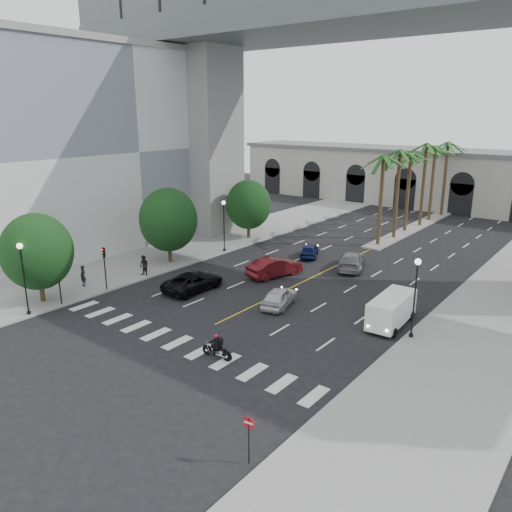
{
  "coord_description": "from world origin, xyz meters",
  "views": [
    {
      "loc": [
        21.37,
        -21.02,
        14.01
      ],
      "look_at": [
        0.45,
        6.0,
        4.02
      ],
      "focal_mm": 35.0,
      "sensor_mm": 36.0,
      "label": 1
    }
  ],
  "objects": [
    {
      "name": "cargo_van",
      "position": [
        9.5,
        9.18,
        1.15
      ],
      "size": [
        2.16,
        4.94,
        2.07
      ],
      "rotation": [
        0.0,
        0.0,
        0.05
      ],
      "color": "white",
      "rests_on": "ground"
    },
    {
      "name": "sidewalk_right",
      "position": [
        15.0,
        15.0,
        0.07
      ],
      "size": [
        8.0,
        100.0,
        0.15
      ],
      "primitive_type": "cube",
      "color": "gray",
      "rests_on": "ground"
    },
    {
      "name": "street_tree_far",
      "position": [
        -13.0,
        22.0,
        3.9
      ],
      "size": [
        5.04,
        5.04,
        6.68
      ],
      "color": "#382616",
      "rests_on": "ground"
    },
    {
      "name": "pedestrian_a",
      "position": [
        -13.51,
        0.88,
        1.02
      ],
      "size": [
        0.68,
        0.5,
        1.73
      ],
      "primitive_type": "imported",
      "rotation": [
        0.0,
        0.0,
        -0.14
      ],
      "color": "black",
      "rests_on": "sidewalk_left"
    },
    {
      "name": "do_not_enter_sign",
      "position": [
        10.5,
        -7.46,
        1.59
      ],
      "size": [
        0.54,
        0.11,
        2.19
      ],
      "rotation": [
        0.0,
        0.0,
        0.15
      ],
      "color": "black",
      "rests_on": "ground"
    },
    {
      "name": "palm_d",
      "position": [
        0.15,
        40.0,
        9.65
      ],
      "size": [
        3.2,
        3.2,
        10.9
      ],
      "color": "#47331E",
      "rests_on": "ground"
    },
    {
      "name": "street_tree_mid",
      "position": [
        -13.0,
        10.0,
        4.21
      ],
      "size": [
        5.44,
        5.44,
        7.21
      ],
      "color": "#382616",
      "rests_on": "ground"
    },
    {
      "name": "palm_a",
      "position": [
        0.0,
        28.0,
        9.1
      ],
      "size": [
        3.2,
        3.2,
        10.3
      ],
      "color": "#47331E",
      "rests_on": "ground"
    },
    {
      "name": "sidewalk_left",
      "position": [
        -15.0,
        15.0,
        0.07
      ],
      "size": [
        8.0,
        100.0,
        0.15
      ],
      "primitive_type": "cube",
      "color": "gray",
      "rests_on": "ground"
    },
    {
      "name": "building_left",
      "position": [
        -27.0,
        12.0,
        10.31
      ],
      "size": [
        16.5,
        32.5,
        20.6
      ],
      "color": "silver",
      "rests_on": "ground"
    },
    {
      "name": "traffic_signal_near",
      "position": [
        -11.3,
        -2.5,
        2.51
      ],
      "size": [
        0.25,
        0.18,
        3.65
      ],
      "color": "black",
      "rests_on": "ground"
    },
    {
      "name": "car_a",
      "position": [
        1.5,
        7.46,
        0.71
      ],
      "size": [
        2.68,
        4.46,
        1.42
      ],
      "primitive_type": "imported",
      "rotation": [
        0.0,
        0.0,
        3.4
      ],
      "color": "silver",
      "rests_on": "ground"
    },
    {
      "name": "ground",
      "position": [
        0.0,
        0.0,
        0.0
      ],
      "size": [
        140.0,
        140.0,
        0.0
      ],
      "primitive_type": "plane",
      "color": "black",
      "rests_on": "ground"
    },
    {
      "name": "lamp_post_right",
      "position": [
        11.4,
        8.0,
        3.22
      ],
      "size": [
        0.4,
        0.4,
        5.35
      ],
      "color": "black",
      "rests_on": "ground"
    },
    {
      "name": "lamp_post_left_far",
      "position": [
        -11.4,
        16.0,
        3.22
      ],
      "size": [
        0.4,
        0.4,
        5.35
      ],
      "color": "black",
      "rests_on": "ground"
    },
    {
      "name": "palm_e",
      "position": [
        -0.1,
        44.0,
        9.19
      ],
      "size": [
        3.2,
        3.2,
        10.4
      ],
      "color": "#47331E",
      "rests_on": "ground"
    },
    {
      "name": "pier_building",
      "position": [
        0.0,
        55.0,
        4.27
      ],
      "size": [
        71.0,
        10.5,
        8.5
      ],
      "color": "beige",
      "rests_on": "ground"
    },
    {
      "name": "median",
      "position": [
        0.0,
        38.0,
        0.1
      ],
      "size": [
        2.0,
        24.0,
        0.2
      ],
      "primitive_type": "cube",
      "color": "gray",
      "rests_on": "ground"
    },
    {
      "name": "palm_c",
      "position": [
        -0.2,
        36.0,
        8.91
      ],
      "size": [
        3.2,
        3.2,
        10.1
      ],
      "color": "#47331E",
      "rests_on": "ground"
    },
    {
      "name": "street_tree_near",
      "position": [
        -13.0,
        -3.0,
        4.02
      ],
      "size": [
        5.2,
        5.2,
        6.89
      ],
      "color": "#382616",
      "rests_on": "ground"
    },
    {
      "name": "palm_f",
      "position": [
        0.2,
        48.0,
        9.46
      ],
      "size": [
        3.2,
        3.2,
        10.7
      ],
      "color": "#47331E",
      "rests_on": "ground"
    },
    {
      "name": "car_e",
      "position": [
        -3.59,
        19.89,
        0.66
      ],
      "size": [
        3.04,
        4.18,
        1.32
      ],
      "primitive_type": "imported",
      "rotation": [
        0.0,
        0.0,
        3.57
      ],
      "color": "#0F1A49",
      "rests_on": "ground"
    },
    {
      "name": "bridge",
      "position": [
        3.42,
        22.0,
        18.51
      ],
      "size": [
        75.0,
        13.0,
        26.0
      ],
      "color": "gray",
      "rests_on": "ground"
    },
    {
      "name": "car_b",
      "position": [
        -2.8,
        12.86,
        0.85
      ],
      "size": [
        3.15,
        5.45,
        1.7
      ],
      "primitive_type": "imported",
      "rotation": [
        0.0,
        0.0,
        2.86
      ],
      "color": "#541015",
      "rests_on": "ground"
    },
    {
      "name": "pedestrian_b",
      "position": [
        -11.64,
        5.7,
        1.06
      ],
      "size": [
        0.91,
        0.72,
        1.82
      ],
      "primitive_type": "imported",
      "rotation": [
        0.0,
        0.0,
        0.04
      ],
      "color": "black",
      "rests_on": "sidewalk_left"
    },
    {
      "name": "car_d",
      "position": [
        1.5,
        18.97,
        0.78
      ],
      "size": [
        3.99,
        5.79,
        1.56
      ],
      "primitive_type": "imported",
      "rotation": [
        0.0,
        0.0,
        3.52
      ],
      "color": "slate",
      "rests_on": "ground"
    },
    {
      "name": "palm_b",
      "position": [
        0.1,
        32.0,
        9.37
      ],
      "size": [
        3.2,
        3.2,
        10.6
      ],
      "color": "#47331E",
      "rests_on": "ground"
    },
    {
      "name": "traffic_signal_far",
      "position": [
        -11.3,
        1.5,
        2.51
      ],
      "size": [
        0.25,
        0.18,
        3.65
      ],
      "color": "black",
      "rests_on": "ground"
    },
    {
      "name": "motorcycle_rider",
      "position": [
        3.39,
        -1.46,
        0.69
      ],
      "size": [
        2.12,
        0.57,
        1.53
      ],
      "rotation": [
        0.0,
        0.0,
        0.07
      ],
      "color": "black",
      "rests_on": "ground"
    },
    {
      "name": "lamp_post_left_near",
      "position": [
        -11.4,
        -5.0,
        3.22
      ],
      "size": [
        0.4,
        0.4,
        5.35
      ],
      "color": "black",
      "rests_on": "ground"
    },
    {
      "name": "car_c",
      "position": [
        -5.9,
        5.94,
        0.75
      ],
      "size": [
        2.5,
        5.42,
        1.51
      ],
      "primitive_type": "imported",
      "rotation": [
        0.0,
        0.0,
        3.14
      ],
      "color": "black",
      "rests_on": "ground"
    }
  ]
}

